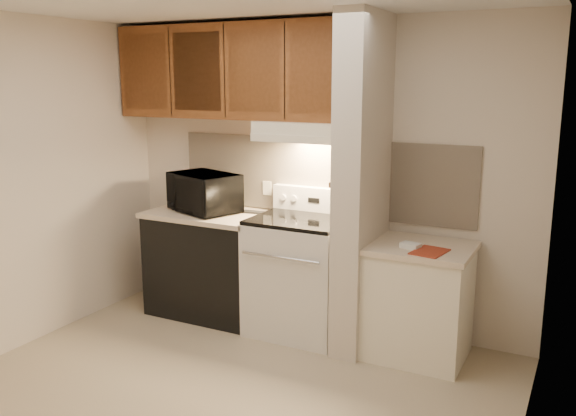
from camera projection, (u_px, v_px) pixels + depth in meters
The scene contains 49 objects.
floor at pixel (223, 394), 4.00m from camera, with size 3.60×3.60×0.00m, color tan.
wall_back at pixel (319, 175), 5.05m from camera, with size 3.60×0.02×2.50m, color beige.
wall_left at pixel (17, 185), 4.54m from camera, with size 0.02×3.00×2.50m, color beige.
wall_right at pixel (531, 243), 2.94m from camera, with size 0.02×3.00×2.50m, color beige.
backsplash at pixel (318, 177), 5.04m from camera, with size 2.60×0.02×0.63m, color beige.
range_body at pixel (300, 277), 4.91m from camera, with size 0.76×0.65×0.92m, color silver.
oven_window at pixel (282, 284), 4.63m from camera, with size 0.50×0.01×0.30m, color black.
oven_handle at pixel (280, 258), 4.55m from camera, with size 0.02×0.02×0.65m, color silver.
cooktop at pixel (301, 220), 4.81m from camera, with size 0.74×0.64×0.03m, color black.
range_backguard at pixel (316, 199), 5.04m from camera, with size 0.76×0.08×0.20m, color silver.
range_display at pixel (314, 200), 5.00m from camera, with size 0.10×0.01×0.04m, color black.
range_knob_left_outer at pixel (283, 197), 5.12m from camera, with size 0.05×0.05×0.02m, color silver.
range_knob_left_inner at pixel (294, 198), 5.08m from camera, with size 0.05×0.05×0.02m, color silver.
range_knob_right_inner at pixel (334, 202), 4.92m from camera, with size 0.05×0.05×0.02m, color silver.
range_knob_right_outer at pixel (345, 203), 4.87m from camera, with size 0.05×0.05×0.02m, color silver.
dishwasher_front at pixel (210, 265), 5.32m from camera, with size 1.00×0.63×0.87m, color black.
left_countertop at pixel (209, 214), 5.22m from camera, with size 1.04×0.67×0.04m, color beige.
spoon_rest at pixel (256, 212), 5.16m from camera, with size 0.24×0.08×0.02m, color black.
teal_jar at pixel (228, 202), 5.38m from camera, with size 0.09×0.09×0.10m, color #1F6569.
outlet at pixel (267, 188), 5.27m from camera, with size 0.08×0.01×0.12m, color white.
microwave at pixel (204, 192), 5.21m from camera, with size 0.60×0.40×0.33m, color black.
partition_pillar at pixel (362, 186), 4.52m from camera, with size 0.22×0.70×2.50m, color beige.
pillar_trim at pixel (348, 178), 4.56m from camera, with size 0.01×0.70×0.04m, color brown.
knife_strip at pixel (345, 176), 4.51m from camera, with size 0.02×0.42×0.04m, color black.
knife_blade_a at pixel (335, 193), 4.41m from camera, with size 0.01×0.04×0.16m, color silver.
knife_handle_a at pixel (335, 172), 4.37m from camera, with size 0.02×0.02×0.10m, color black.
knife_blade_b at pixel (339, 192), 4.47m from camera, with size 0.01×0.04×0.18m, color silver.
knife_handle_b at pixel (339, 171), 4.43m from camera, with size 0.02×0.02×0.10m, color black.
knife_blade_c at pixel (343, 192), 4.55m from camera, with size 0.01×0.04×0.20m, color silver.
knife_handle_c at pixel (343, 170), 4.49m from camera, with size 0.02×0.02×0.10m, color black.
knife_blade_d at pixel (347, 188), 4.62m from camera, with size 0.01×0.04×0.16m, color silver.
knife_handle_d at pixel (347, 168), 4.56m from camera, with size 0.02×0.02×0.10m, color black.
knife_blade_e at pixel (351, 187), 4.68m from camera, with size 0.01×0.04×0.18m, color silver.
knife_handle_e at pixel (352, 167), 4.66m from camera, with size 0.02×0.02×0.10m, color black.
oven_mitt at pixel (354, 191), 4.74m from camera, with size 0.03×0.10×0.24m, color slate.
right_cab_base at pixel (418, 304), 4.49m from camera, with size 0.70×0.60×0.81m, color white.
right_countertop at pixel (421, 248), 4.40m from camera, with size 0.74×0.64×0.04m, color beige.
red_folder at pixel (430, 252), 4.22m from camera, with size 0.20×0.27×0.01m, color maroon.
white_box at pixel (411, 245), 4.33m from camera, with size 0.13×0.09×0.04m, color white.
range_hood at pixel (308, 131), 4.78m from camera, with size 0.78×0.44×0.15m, color white.
hood_lip at pixel (296, 139), 4.60m from camera, with size 0.78×0.04×0.06m, color white.
upper_cabinets at pixel (235, 72), 5.03m from camera, with size 2.18×0.33×0.77m, color brown.
cab_door_a at pixel (145, 72), 5.25m from camera, with size 0.46×0.01×0.63m, color brown.
cab_gap_a at pixel (170, 72), 5.13m from camera, with size 0.01×0.01×0.73m, color black.
cab_door_b at pixel (197, 72), 5.01m from camera, with size 0.46×0.01×0.63m, color brown.
cab_gap_b at pixel (225, 72), 4.89m from camera, with size 0.01×0.01×0.73m, color black.
cab_door_c at pixel (254, 71), 4.77m from camera, with size 0.46×0.01×0.63m, color brown.
cab_gap_c at pixel (285, 71), 4.65m from camera, with size 0.01×0.01×0.73m, color black.
cab_door_d at pixel (317, 71), 4.53m from camera, with size 0.46×0.01×0.63m, color brown.
Camera 1 is at (2.05, -3.06, 2.03)m, focal length 38.00 mm.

